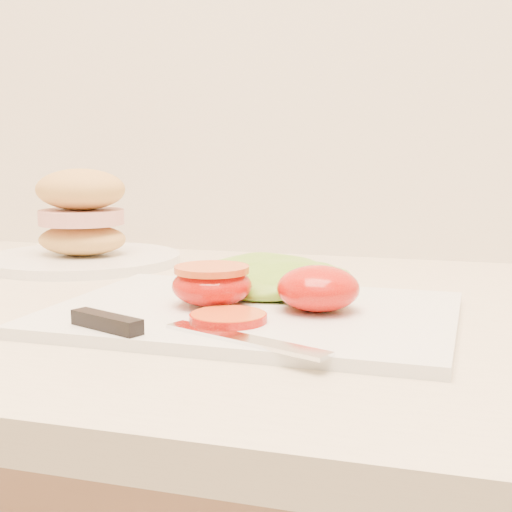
# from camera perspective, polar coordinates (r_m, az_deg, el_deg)

# --- Properties ---
(cutting_board) EXTENTS (0.35, 0.26, 0.01)m
(cutting_board) POSITION_cam_1_polar(r_m,az_deg,el_deg) (0.63, -0.26, -4.63)
(cutting_board) COLOR silver
(cutting_board) RESTS_ON counter
(tomato_half_dome) EXTENTS (0.07, 0.07, 0.04)m
(tomato_half_dome) POSITION_cam_1_polar(r_m,az_deg,el_deg) (0.62, 4.99, -2.59)
(tomato_half_dome) COLOR red
(tomato_half_dome) RESTS_ON cutting_board
(tomato_half_cut) EXTENTS (0.07, 0.07, 0.04)m
(tomato_half_cut) POSITION_cam_1_polar(r_m,az_deg,el_deg) (0.64, -3.55, -2.22)
(tomato_half_cut) COLOR red
(tomato_half_cut) RESTS_ON cutting_board
(tomato_slice_0) EXTENTS (0.06, 0.06, 0.01)m
(tomato_slice_0) POSITION_cam_1_polar(r_m,az_deg,el_deg) (0.58, -2.24, -4.93)
(tomato_slice_0) COLOR orange
(tomato_slice_0) RESTS_ON cutting_board
(lettuce_leaf_0) EXTENTS (0.19, 0.16, 0.03)m
(lettuce_leaf_0) POSITION_cam_1_polar(r_m,az_deg,el_deg) (0.70, 0.41, -1.67)
(lettuce_leaf_0) COLOR #92C434
(lettuce_leaf_0) RESTS_ON cutting_board
(lettuce_leaf_1) EXTENTS (0.14, 0.14, 0.02)m
(lettuce_leaf_1) POSITION_cam_1_polar(r_m,az_deg,el_deg) (0.69, 3.98, -1.97)
(lettuce_leaf_1) COLOR #92C434
(lettuce_leaf_1) RESTS_ON cutting_board
(knife) EXTENTS (0.22, 0.07, 0.01)m
(knife) POSITION_cam_1_polar(r_m,az_deg,el_deg) (0.55, -7.80, -5.76)
(knife) COLOR silver
(knife) RESTS_ON cutting_board
(sandwich_plate) EXTENTS (0.25, 0.25, 0.12)m
(sandwich_plate) POSITION_cam_1_polar(r_m,az_deg,el_deg) (0.95, -13.75, 2.06)
(sandwich_plate) COLOR white
(sandwich_plate) RESTS_ON counter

